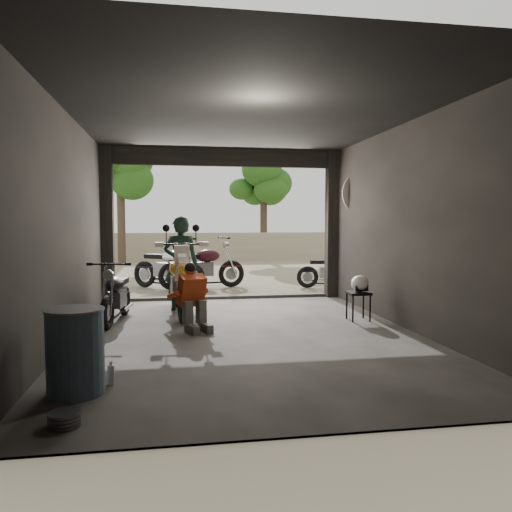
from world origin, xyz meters
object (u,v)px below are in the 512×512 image
object	(u,v)px
outside_bike_b	(202,263)
sign_post	(363,213)
rider	(181,264)
outside_bike_a	(168,264)
oil_drum	(75,353)
mechanic	(194,299)
stool	(358,296)
left_bike	(116,292)
main_bike	(179,278)
outside_bike_c	(332,267)
helmet	(360,284)

from	to	relation	value
outside_bike_b	sign_post	size ratio (longest dim) A/B	0.71
rider	outside_bike_a	bearing A→B (deg)	-75.46
rider	oil_drum	bearing A→B (deg)	85.77
mechanic	stool	xyz separation A→B (m)	(2.75, 0.35, -0.08)
outside_bike_a	stool	xyz separation A→B (m)	(3.19, -4.53, -0.21)
outside_bike_a	rider	distance (m)	3.11
oil_drum	sign_post	xyz separation A→B (m)	(4.81, 4.89, 1.44)
outside_bike_a	outside_bike_b	xyz separation A→B (m)	(0.84, -0.02, 0.01)
left_bike	main_bike	bearing A→B (deg)	33.49
outside_bike_a	sign_post	xyz separation A→B (m)	(4.00, -2.60, 1.22)
left_bike	sign_post	world-z (taller)	sign_post
sign_post	mechanic	bearing A→B (deg)	-142.37
left_bike	outside_bike_b	bearing A→B (deg)	74.16
outside_bike_a	outside_bike_c	bearing A→B (deg)	-57.14
left_bike	helmet	xyz separation A→B (m)	(4.03, -0.56, 0.12)
oil_drum	left_bike	bearing A→B (deg)	90.00
main_bike	sign_post	world-z (taller)	sign_post
outside_bike_a	outside_bike_b	distance (m)	0.85
outside_bike_b	stool	xyz separation A→B (m)	(2.35, -4.51, -0.22)
outside_bike_a	left_bike	bearing A→B (deg)	-153.24
stool	sign_post	distance (m)	2.54
helmet	rider	bearing A→B (deg)	166.75
outside_bike_b	left_bike	bearing A→B (deg)	144.79
outside_bike_b	mechanic	xyz separation A→B (m)	(-0.41, -4.86, -0.14)
outside_bike_b	helmet	distance (m)	5.08
outside_bike_c	mechanic	world-z (taller)	outside_bike_c
outside_bike_b	oil_drum	world-z (taller)	outside_bike_b
rider	stool	world-z (taller)	rider
stool	oil_drum	size ratio (longest dim) A/B	0.59
outside_bike_a	rider	xyz separation A→B (m)	(0.27, -3.08, 0.25)
stool	sign_post	bearing A→B (deg)	67.13
outside_bike_a	mechanic	bearing A→B (deg)	-136.55
outside_bike_a	mechanic	distance (m)	4.91
left_bike	helmet	bearing A→B (deg)	-0.93
left_bike	outside_bike_a	world-z (taller)	outside_bike_a
rider	mechanic	size ratio (longest dim) A/B	1.76
outside_bike_b	outside_bike_a	bearing A→B (deg)	76.07
stool	helmet	bearing A→B (deg)	30.77
helmet	oil_drum	xyz separation A→B (m)	(-4.03, -2.98, -0.22)
left_bike	sign_post	distance (m)	5.18
outside_bike_c	sign_post	bearing A→B (deg)	-174.28
outside_bike_a	outside_bike_c	xyz separation A→B (m)	(4.08, -0.39, -0.12)
outside_bike_c	mechanic	bearing A→B (deg)	148.59
helmet	left_bike	bearing A→B (deg)	-175.19
main_bike	helmet	bearing A→B (deg)	-23.77
helmet	stool	bearing A→B (deg)	-136.54
sign_post	left_bike	bearing A→B (deg)	-159.25
main_bike	mechanic	size ratio (longest dim) A/B	2.00
mechanic	oil_drum	world-z (taller)	mechanic
oil_drum	mechanic	bearing A→B (deg)	64.47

